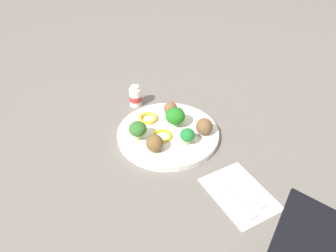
{
  "coord_description": "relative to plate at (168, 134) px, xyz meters",
  "views": [
    {
      "loc": [
        0.62,
        -0.41,
        0.62
      ],
      "look_at": [
        0.0,
        0.0,
        0.04
      ],
      "focal_mm": 37.36,
      "sensor_mm": 36.0,
      "label": 1
    }
  ],
  "objects": [
    {
      "name": "knife",
      "position": [
        0.27,
        0.0,
        -0.0
      ],
      "size": [
        0.15,
        0.03,
        0.01
      ],
      "color": "white",
      "rests_on": "napkin"
    },
    {
      "name": "pepper_ring_center",
      "position": [
        -0.08,
        -0.02,
        0.01
      ],
      "size": [
        0.07,
        0.07,
        0.01
      ],
      "primitive_type": "torus",
      "rotation": [
        0.0,
        0.0,
        0.47
      ],
      "color": "yellow",
      "rests_on": "plate"
    },
    {
      "name": "meatball_back_right",
      "position": [
        0.04,
        -0.07,
        0.03
      ],
      "size": [
        0.05,
        0.05,
        0.05
      ],
      "primitive_type": "sphere",
      "color": "brown",
      "rests_on": "plate"
    },
    {
      "name": "broccoli_floret_far_rim",
      "position": [
        -0.01,
        0.03,
        0.04
      ],
      "size": [
        0.05,
        0.05,
        0.06
      ],
      "color": "#9BCF83",
      "rests_on": "plate"
    },
    {
      "name": "ground_plane",
      "position": [
        0.0,
        0.0,
        -0.01
      ],
      "size": [
        4.0,
        4.0,
        0.0
      ],
      "primitive_type": "plane",
      "color": "slate"
    },
    {
      "name": "broccoli_floret_mid_right",
      "position": [
        -0.02,
        -0.08,
        0.04
      ],
      "size": [
        0.05,
        0.05,
        0.05
      ],
      "color": "#A0CE69",
      "rests_on": "plate"
    },
    {
      "name": "meatball_front_left",
      "position": [
        -0.06,
        0.05,
        0.03
      ],
      "size": [
        0.04,
        0.04,
        0.04
      ],
      "primitive_type": "sphere",
      "color": "brown",
      "rests_on": "plate"
    },
    {
      "name": "pepper_ring_mid_left",
      "position": [
        0.01,
        -0.03,
        0.01
      ],
      "size": [
        0.06,
        0.06,
        0.01
      ],
      "primitive_type": "torus",
      "rotation": [
        0.0,
        0.0,
        4.5
      ],
      "color": "yellow",
      "rests_on": "plate"
    },
    {
      "name": "plate",
      "position": [
        0.0,
        0.0,
        0.0
      ],
      "size": [
        0.28,
        0.28,
        0.02
      ],
      "primitive_type": "cylinder",
      "color": "white",
      "rests_on": "ground_plane"
    },
    {
      "name": "yogurt_bottle",
      "position": [
        -0.18,
        0.0,
        0.02
      ],
      "size": [
        0.04,
        0.04,
        0.07
      ],
      "color": "white",
      "rests_on": "ground_plane"
    },
    {
      "name": "meatball_center",
      "position": [
        0.06,
        0.08,
        0.03
      ],
      "size": [
        0.05,
        0.05,
        0.05
      ],
      "primitive_type": "sphere",
      "color": "brown",
      "rests_on": "plate"
    },
    {
      "name": "broccoli_floret_mid_left",
      "position": [
        0.07,
        0.02,
        0.03
      ],
      "size": [
        0.04,
        0.04,
        0.04
      ],
      "color": "#8EBC6A",
      "rests_on": "plate"
    },
    {
      "name": "napkin",
      "position": [
        0.27,
        0.02,
        -0.01
      ],
      "size": [
        0.18,
        0.13,
        0.01
      ],
      "primitive_type": "cube",
      "rotation": [
        0.0,
        0.0,
        -0.07
      ],
      "color": "white",
      "rests_on": "ground_plane"
    },
    {
      "name": "fork",
      "position": [
        0.27,
        0.04,
        -0.0
      ],
      "size": [
        0.12,
        0.03,
        0.01
      ],
      "color": "silver",
      "rests_on": "napkin"
    }
  ]
}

